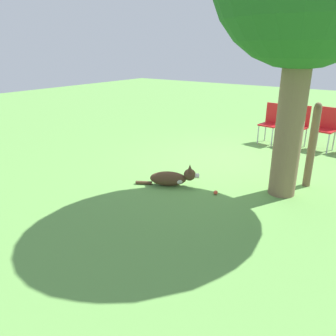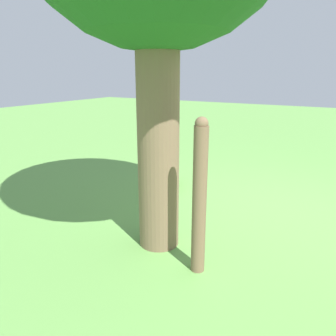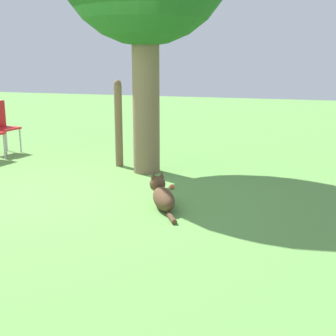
% 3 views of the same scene
% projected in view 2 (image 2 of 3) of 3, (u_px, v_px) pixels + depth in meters
% --- Properties ---
extents(ground_plane, '(30.00, 30.00, 0.00)m').
position_uv_depth(ground_plane, '(257.00, 218.00, 4.18)').
color(ground_plane, '#609947').
extents(dog, '(0.63, 1.00, 0.38)m').
position_uv_depth(dog, '(171.00, 178.00, 5.27)').
color(dog, '#513823').
rests_on(dog, ground_plane).
extents(fence_post, '(0.13, 0.13, 1.44)m').
position_uv_depth(fence_post, '(199.00, 198.00, 2.88)').
color(fence_post, brown).
rests_on(fence_post, ground_plane).
extents(tennis_ball, '(0.07, 0.07, 0.07)m').
position_uv_depth(tennis_ball, '(150.00, 202.00, 4.60)').
color(tennis_ball, '#E54C33').
rests_on(tennis_ball, ground_plane).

